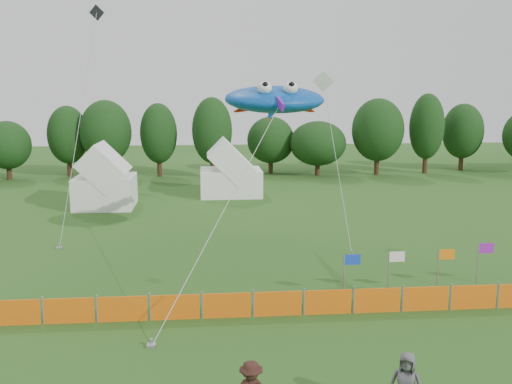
{
  "coord_description": "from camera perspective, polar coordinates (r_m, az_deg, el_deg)",
  "views": [
    {
      "loc": [
        -1.81,
        -13.81,
        8.74
      ],
      "look_at": [
        0.0,
        6.0,
        5.2
      ],
      "focal_mm": 40.0,
      "sensor_mm": 36.0,
      "label": 1
    }
  ],
  "objects": [
    {
      "name": "treeline",
      "position": [
        59.01,
        -1.89,
        5.65
      ],
      "size": [
        104.57,
        8.78,
        8.36
      ],
      "color": "#382314",
      "rests_on": "ground"
    },
    {
      "name": "tent_left",
      "position": [
        44.67,
        -14.87,
        1.02
      ],
      "size": [
        4.42,
        4.42,
        3.9
      ],
      "color": "white",
      "rests_on": "ground"
    },
    {
      "name": "tent_right",
      "position": [
        48.07,
        -2.54,
        1.83
      ],
      "size": [
        5.18,
        4.14,
        3.65
      ],
      "color": "white",
      "rests_on": "ground"
    },
    {
      "name": "barrier_fence",
      "position": [
        22.8,
        2.17,
        -11.11
      ],
      "size": [
        21.9,
        0.06,
        1.0
      ],
      "color": "#DD5C0C",
      "rests_on": "ground"
    },
    {
      "name": "flag_row",
      "position": [
        25.95,
        17.97,
        -6.77
      ],
      "size": [
        8.73,
        0.58,
        2.29
      ],
      "color": "gray",
      "rests_on": "ground"
    },
    {
      "name": "stingray_kite",
      "position": [
        29.47,
        1.86,
        9.2
      ],
      "size": [
        8.45,
        17.1,
        9.24
      ],
      "color": "blue",
      "rests_on": "ground"
    },
    {
      "name": "small_kite_white",
      "position": [
        35.86,
        7.34,
        7.32
      ],
      "size": [
        1.37,
        8.5,
        10.03
      ],
      "color": "white",
      "rests_on": "ground"
    },
    {
      "name": "small_kite_dark",
      "position": [
        35.32,
        -16.91,
        8.91
      ],
      "size": [
        2.5,
        4.83,
        13.85
      ],
      "color": "black",
      "rests_on": "ground"
    }
  ]
}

